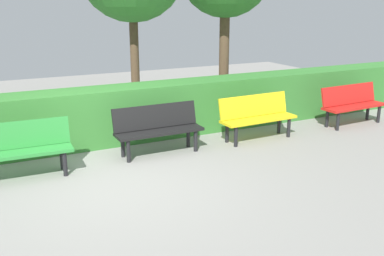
{
  "coord_description": "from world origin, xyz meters",
  "views": [
    {
      "loc": [
        1.73,
        5.96,
        2.61
      ],
      "look_at": [
        -1.45,
        -0.4,
        0.55
      ],
      "focal_mm": 40.87,
      "sensor_mm": 36.0,
      "label": 1
    }
  ],
  "objects_px": {
    "bench_yellow": "(257,115)",
    "bench_green": "(21,147)",
    "bench_black": "(158,127)",
    "bench_red": "(352,103)"
  },
  "relations": [
    {
      "from": "bench_red",
      "to": "bench_green",
      "type": "distance_m",
      "value": 6.84
    },
    {
      "from": "bench_green",
      "to": "bench_black",
      "type": "bearing_deg",
      "value": -175.12
    },
    {
      "from": "bench_black",
      "to": "bench_green",
      "type": "bearing_deg",
      "value": 2.59
    },
    {
      "from": "bench_red",
      "to": "bench_green",
      "type": "relative_size",
      "value": 1.05
    },
    {
      "from": "bench_yellow",
      "to": "bench_red",
      "type": "bearing_deg",
      "value": 177.05
    },
    {
      "from": "bench_red",
      "to": "bench_yellow",
      "type": "bearing_deg",
      "value": -3.65
    },
    {
      "from": "bench_yellow",
      "to": "bench_green",
      "type": "distance_m",
      "value": 4.35
    },
    {
      "from": "bench_black",
      "to": "bench_green",
      "type": "distance_m",
      "value": 2.3
    },
    {
      "from": "bench_red",
      "to": "bench_black",
      "type": "distance_m",
      "value": 4.54
    },
    {
      "from": "bench_yellow",
      "to": "bench_green",
      "type": "relative_size",
      "value": 1.04
    }
  ]
}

